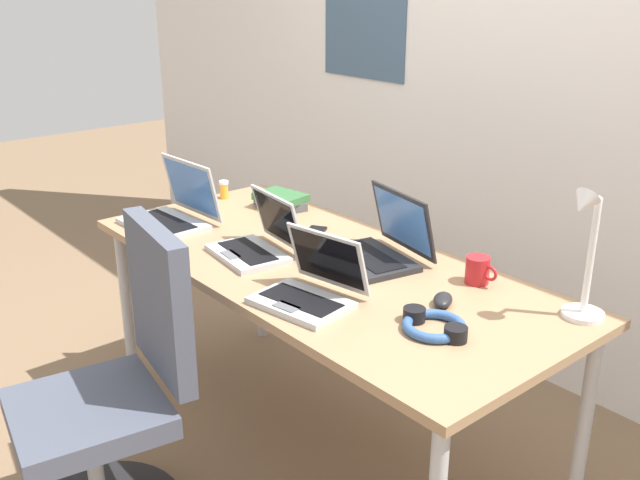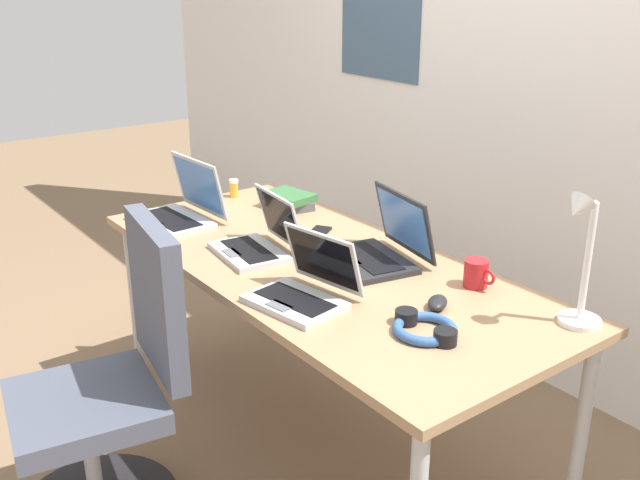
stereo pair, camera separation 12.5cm
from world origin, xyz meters
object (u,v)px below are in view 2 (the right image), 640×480
(coffee_mug, at_px, (476,274))
(headphones, at_px, (425,328))
(laptop_near_mouse, at_px, (304,289))
(pill_bottle, at_px, (234,188))
(laptop_back_right, at_px, (179,210))
(book_stack, at_px, (288,200))
(office_chair, at_px, (112,404))
(desk_lamp, at_px, (581,261))
(laptop_mid_desk, at_px, (258,242))
(laptop_front_right, at_px, (380,248))
(computer_mouse, at_px, (437,303))
(cell_phone, at_px, (318,233))

(coffee_mug, bearing_deg, headphones, -69.97)
(laptop_near_mouse, relative_size, pill_bottle, 4.04)
(laptop_back_right, height_order, book_stack, laptop_back_right)
(pill_bottle, bearing_deg, office_chair, -51.33)
(desk_lamp, distance_m, laptop_near_mouse, 0.78)
(laptop_mid_desk, xyz_separation_m, headphones, (0.78, 0.04, -0.03))
(laptop_back_right, distance_m, coffee_mug, 1.21)
(laptop_front_right, height_order, coffee_mug, laptop_front_right)
(desk_lamp, relative_size, laptop_front_right, 1.08)
(computer_mouse, relative_size, headphones, 0.45)
(computer_mouse, height_order, headphones, headphones)
(book_stack, bearing_deg, office_chair, -66.13)
(laptop_front_right, distance_m, coffee_mug, 0.35)
(coffee_mug, bearing_deg, pill_bottle, -174.72)
(book_stack, bearing_deg, laptop_mid_desk, -46.15)
(laptop_back_right, height_order, coffee_mug, laptop_back_right)
(laptop_front_right, relative_size, laptop_near_mouse, 1.16)
(laptop_near_mouse, relative_size, book_stack, 1.39)
(computer_mouse, height_order, cell_phone, computer_mouse)
(laptop_near_mouse, xyz_separation_m, computer_mouse, (0.27, 0.29, -0.03))
(computer_mouse, bearing_deg, laptop_near_mouse, -167.00)
(book_stack, bearing_deg, laptop_near_mouse, -31.78)
(laptop_front_right, distance_m, pill_bottle, 0.94)
(cell_phone, relative_size, coffee_mug, 1.20)
(pill_bottle, xyz_separation_m, book_stack, (0.27, 0.10, -0.01))
(headphones, relative_size, pill_bottle, 2.71)
(desk_lamp, relative_size, pill_bottle, 5.07)
(laptop_near_mouse, bearing_deg, book_stack, 148.22)
(laptop_back_right, xyz_separation_m, computer_mouse, (1.16, 0.25, -0.03))
(pill_bottle, bearing_deg, cell_phone, 0.96)
(laptop_back_right, height_order, computer_mouse, laptop_back_right)
(desk_lamp, bearing_deg, laptop_near_mouse, -139.16)
(computer_mouse, height_order, office_chair, office_chair)
(desk_lamp, xyz_separation_m, cell_phone, (-1.03, -0.12, -0.19))
(desk_lamp, relative_size, laptop_back_right, 1.16)
(office_chair, bearing_deg, laptop_mid_desk, 96.69)
(desk_lamp, distance_m, headphones, 0.45)
(laptop_back_right, bearing_deg, desk_lamp, 17.62)
(laptop_mid_desk, xyz_separation_m, book_stack, (-0.36, 0.38, -0.01))
(laptop_back_right, relative_size, headphones, 1.61)
(headphones, relative_size, book_stack, 0.93)
(laptop_near_mouse, height_order, book_stack, laptop_near_mouse)
(laptop_mid_desk, height_order, computer_mouse, laptop_mid_desk)
(computer_mouse, xyz_separation_m, book_stack, (-1.05, 0.19, 0.01))
(computer_mouse, xyz_separation_m, headphones, (0.09, -0.14, -0.00))
(cell_phone, bearing_deg, laptop_near_mouse, -72.52)
(laptop_mid_desk, bearing_deg, laptop_front_right, 42.84)
(laptop_mid_desk, bearing_deg, computer_mouse, 15.04)
(laptop_mid_desk, height_order, coffee_mug, laptop_mid_desk)
(headphones, bearing_deg, laptop_near_mouse, -157.97)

